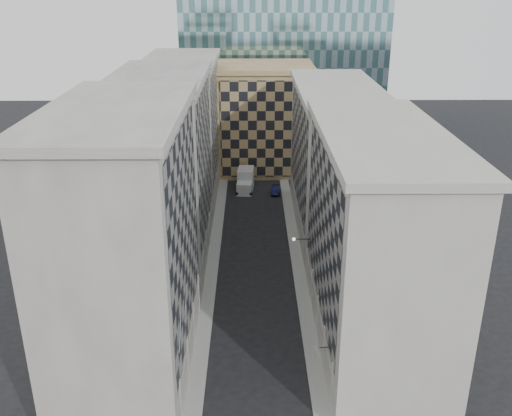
{
  "coord_description": "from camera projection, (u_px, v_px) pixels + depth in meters",
  "views": [
    {
      "loc": [
        -0.46,
        -32.51,
        32.98
      ],
      "look_at": [
        -0.04,
        14.44,
        13.81
      ],
      "focal_mm": 40.0,
      "sensor_mm": 36.0,
      "label": 1
    }
  ],
  "objects": [
    {
      "name": "shop_sign",
      "position": [
        316.0,
        351.0,
        47.68
      ],
      "size": [
        1.19,
        0.75,
        0.83
      ],
      "rotation": [
        0.0,
        0.0,
        0.09
      ],
      "color": "black",
      "rests_on": "ground"
    },
    {
      "name": "box_truck",
      "position": [
        245.0,
        181.0,
        94.28
      ],
      "size": [
        2.97,
        6.37,
        3.4
      ],
      "rotation": [
        0.0,
        0.0,
        -0.07
      ],
      "color": "beige",
      "rests_on": "ground"
    },
    {
      "name": "dark_car",
      "position": [
        275.0,
        190.0,
        92.89
      ],
      "size": [
        1.58,
        3.88,
        1.25
      ],
      "primitive_type": "imported",
      "rotation": [
        0.0,
        0.0,
        -0.07
      ],
      "color": "#0F1038",
      "rests_on": "ground"
    },
    {
      "name": "bldg_right_a",
      "position": [
        374.0,
        240.0,
        52.64
      ],
      "size": [
        10.8,
        26.8,
        20.7
      ],
      "color": "#A7A399",
      "rests_on": "ground"
    },
    {
      "name": "church_tower",
      "position": [
        253.0,
        10.0,
        108.3
      ],
      "size": [
        7.2,
        7.2,
        51.5
      ],
      "color": "#2C2822",
      "rests_on": "ground"
    },
    {
      "name": "tan_block",
      "position": [
        265.0,
        118.0,
        101.88
      ],
      "size": [
        16.8,
        14.8,
        18.8
      ],
      "color": "#9E7A54",
      "rests_on": "ground"
    },
    {
      "name": "sidewalk_west",
      "position": [
        213.0,
        263.0,
        70.27
      ],
      "size": [
        1.5,
        100.0,
        0.15
      ],
      "primitive_type": "cube",
      "color": "gray",
      "rests_on": "ground"
    },
    {
      "name": "bldg_right_b",
      "position": [
        334.0,
        158.0,
        77.82
      ],
      "size": [
        10.8,
        28.8,
        19.7
      ],
      "color": "#A7A399",
      "rests_on": "ground"
    },
    {
      "name": "bracket_lamp",
      "position": [
        295.0,
        239.0,
        62.48
      ],
      "size": [
        1.98,
        0.36,
        0.36
      ],
      "color": "black",
      "rests_on": "ground"
    },
    {
      "name": "sidewalk_east",
      "position": [
        298.0,
        263.0,
        70.36
      ],
      "size": [
        1.5,
        100.0,
        0.15
      ],
      "primitive_type": "cube",
      "color": "gray",
      "rests_on": "ground"
    },
    {
      "name": "bldg_left_c",
      "position": [
        185.0,
        128.0,
        89.31
      ],
      "size": [
        10.8,
        22.8,
        21.7
      ],
      "color": "gray",
      "rests_on": "ground"
    },
    {
      "name": "bldg_left_b",
      "position": [
        165.0,
        169.0,
        68.75
      ],
      "size": [
        10.8,
        22.8,
        22.7
      ],
      "color": "gray",
      "rests_on": "ground"
    },
    {
      "name": "flagpoles_left",
      "position": [
        183.0,
        316.0,
        45.05
      ],
      "size": [
        0.1,
        6.33,
        2.33
      ],
      "color": "gray",
      "rests_on": "ground"
    },
    {
      "name": "bldg_left_a",
      "position": [
        128.0,
        245.0,
        48.19
      ],
      "size": [
        10.8,
        22.8,
        23.7
      ],
      "color": "gray",
      "rests_on": "ground"
    }
  ]
}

